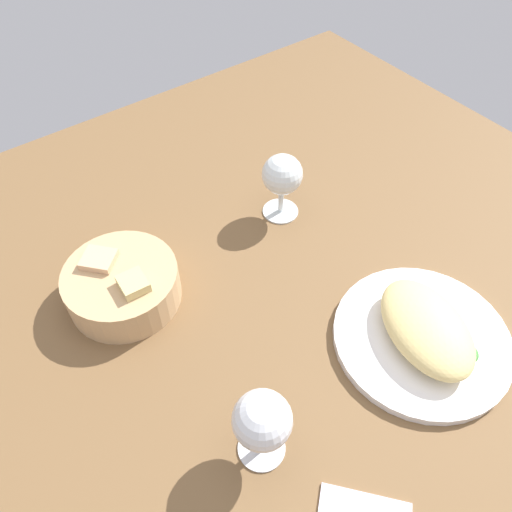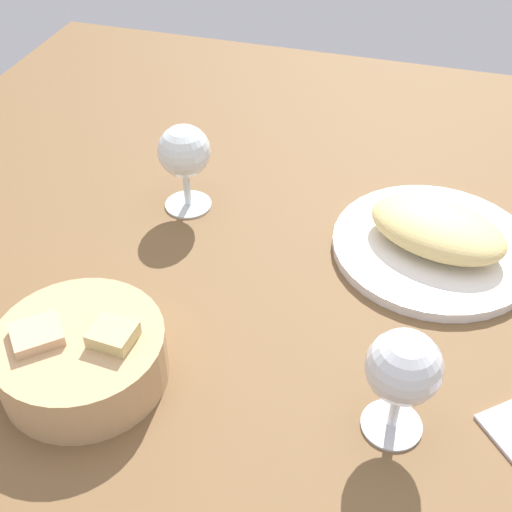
{
  "view_description": "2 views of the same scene",
  "coord_description": "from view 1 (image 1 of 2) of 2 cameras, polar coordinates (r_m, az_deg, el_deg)",
  "views": [
    {
      "loc": [
        -30.59,
        30.29,
        66.1
      ],
      "look_at": [
        12.34,
        -1.57,
        3.97
      ],
      "focal_mm": 35.46,
      "sensor_mm": 36.0,
      "label": 1
    },
    {
      "loc": [
        -10.36,
        58.34,
        57.44
      ],
      "look_at": [
        7.03,
        -0.26,
        4.99
      ],
      "focal_mm": 47.53,
      "sensor_mm": 36.0,
      "label": 2
    }
  ],
  "objects": [
    {
      "name": "ground_plane",
      "position": [
        0.8,
        4.43,
        -8.26
      ],
      "size": [
        140.0,
        140.0,
        2.0
      ],
      "primitive_type": "cube",
      "color": "brown"
    },
    {
      "name": "plate",
      "position": [
        0.81,
        18.15,
        -8.84
      ],
      "size": [
        26.35,
        26.35,
        1.4
      ],
      "primitive_type": "cylinder",
      "color": "white",
      "rests_on": "ground_plane"
    },
    {
      "name": "omelette",
      "position": [
        0.78,
        18.68,
        -7.65
      ],
      "size": [
        20.53,
        16.41,
        4.7
      ],
      "primitive_type": "ellipsoid",
      "rotation": [
        0.0,
        0.0,
        -0.31
      ],
      "color": "#E1C67A",
      "rests_on": "plate"
    },
    {
      "name": "lettuce_garnish",
      "position": [
        0.8,
        22.68,
        -9.8
      ],
      "size": [
        3.79,
        3.79,
        1.26
      ],
      "primitive_type": "cone",
      "color": "#3B7D35",
      "rests_on": "plate"
    },
    {
      "name": "bread_basket",
      "position": [
        0.82,
        -14.87,
        -3.11
      ],
      "size": [
        17.82,
        17.82,
        7.78
      ],
      "color": "tan",
      "rests_on": "ground_plane"
    },
    {
      "name": "wine_glass_near",
      "position": [
        0.89,
        2.97,
        8.87
      ],
      "size": [
        7.22,
        7.22,
        12.64
      ],
      "color": "silver",
      "rests_on": "ground_plane"
    },
    {
      "name": "wine_glass_far",
      "position": [
        0.62,
        0.7,
        -18.21
      ],
      "size": [
        7.28,
        7.28,
        12.7
      ],
      "color": "silver",
      "rests_on": "ground_plane"
    }
  ]
}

